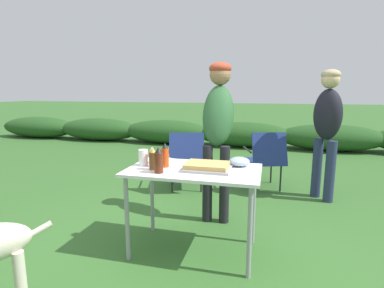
% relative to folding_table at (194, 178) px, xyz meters
% --- Properties ---
extents(ground_plane, '(60.00, 60.00, 0.00)m').
position_rel_folding_table_xyz_m(ground_plane, '(0.00, 0.00, -0.66)').
color(ground_plane, '#336028').
extents(shrub_hedge, '(14.40, 0.90, 0.61)m').
position_rel_folding_table_xyz_m(shrub_hedge, '(0.00, 5.06, -0.36)').
color(shrub_hedge, '#234C1E').
rests_on(shrub_hedge, ground).
extents(folding_table, '(1.10, 0.64, 0.74)m').
position_rel_folding_table_xyz_m(folding_table, '(0.00, 0.00, 0.00)').
color(folding_table, white).
rests_on(folding_table, ground).
extents(food_tray, '(0.39, 0.30, 0.06)m').
position_rel_folding_table_xyz_m(food_tray, '(0.11, 0.00, 0.10)').
color(food_tray, '#9E9EA3').
rests_on(food_tray, folding_table).
extents(plate_stack, '(0.24, 0.24, 0.02)m').
position_rel_folding_table_xyz_m(plate_stack, '(-0.35, 0.15, 0.09)').
color(plate_stack, white).
rests_on(plate_stack, folding_table).
extents(mixing_bowl, '(0.18, 0.18, 0.08)m').
position_rel_folding_table_xyz_m(mixing_bowl, '(0.36, 0.19, 0.12)').
color(mixing_bowl, '#99B2CC').
rests_on(mixing_bowl, folding_table).
extents(paper_cup_stack, '(0.08, 0.08, 0.14)m').
position_rel_folding_table_xyz_m(paper_cup_stack, '(-0.45, -0.00, 0.15)').
color(paper_cup_stack, white).
rests_on(paper_cup_stack, folding_table).
extents(hot_sauce_bottle, '(0.06, 0.06, 0.21)m').
position_rel_folding_table_xyz_m(hot_sauce_bottle, '(-0.25, -0.00, 0.18)').
color(hot_sauce_bottle, '#CC4214').
rests_on(hot_sauce_bottle, folding_table).
extents(bbq_sauce_bottle, '(0.07, 0.07, 0.21)m').
position_rel_folding_table_xyz_m(bbq_sauce_bottle, '(-0.24, -0.19, 0.18)').
color(bbq_sauce_bottle, '#562314').
rests_on(bbq_sauce_bottle, folding_table).
extents(ketchup_bottle, '(0.06, 0.06, 0.17)m').
position_rel_folding_table_xyz_m(ketchup_bottle, '(-0.36, -0.02, 0.16)').
color(ketchup_bottle, red).
rests_on(ketchup_bottle, folding_table).
extents(beer_bottle, '(0.06, 0.06, 0.19)m').
position_rel_folding_table_xyz_m(beer_bottle, '(-0.32, -0.11, 0.17)').
color(beer_bottle, brown).
rests_on(beer_bottle, folding_table).
extents(standing_person_in_dark_puffer, '(0.35, 0.48, 1.68)m').
position_rel_folding_table_xyz_m(standing_person_in_dark_puffer, '(0.07, 0.76, 0.42)').
color(standing_person_in_dark_puffer, black).
rests_on(standing_person_in_dark_puffer, ground).
extents(standing_person_in_gray_fleece, '(0.45, 0.46, 1.63)m').
position_rel_folding_table_xyz_m(standing_person_in_gray_fleece, '(1.29, 1.64, 0.34)').
color(standing_person_in_gray_fleece, '#232D4C').
rests_on(standing_person_in_gray_fleece, ground).
extents(camp_chair_green_behind_table, '(0.63, 0.71, 0.83)m').
position_rel_folding_table_xyz_m(camp_chair_green_behind_table, '(0.56, 1.82, -0.20)').
color(camp_chair_green_behind_table, navy).
rests_on(camp_chair_green_behind_table, ground).
extents(camp_chair_near_hedge, '(0.62, 0.70, 0.83)m').
position_rel_folding_table_xyz_m(camp_chair_near_hedge, '(-0.49, 1.54, -0.20)').
color(camp_chair_near_hedge, navy).
rests_on(camp_chair_near_hedge, ground).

